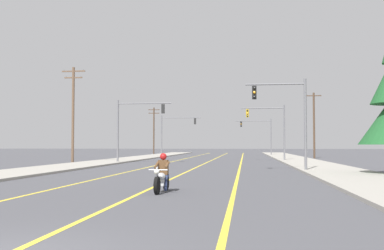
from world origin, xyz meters
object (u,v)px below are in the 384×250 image
object	(u,v)px
traffic_signal_mid_left	(173,129)
traffic_signal_near_left	(133,121)
traffic_signal_mid_right	(272,124)
motorcycle_with_rider	(162,177)
traffic_signal_far_right	(260,131)
utility_pole_right_far	(314,124)
utility_pole_left_near	(73,111)
traffic_signal_near_right	(288,111)
utility_pole_left_far	(154,129)

from	to	relation	value
traffic_signal_mid_left	traffic_signal_near_left	bearing A→B (deg)	-90.52
traffic_signal_mid_left	traffic_signal_mid_right	bearing A→B (deg)	-50.84
motorcycle_with_rider	traffic_signal_near_left	bearing A→B (deg)	105.98
traffic_signal_near_left	traffic_signal_mid_left	xyz separation A→B (m)	(0.22, 24.06, 0.04)
traffic_signal_far_right	utility_pole_right_far	size ratio (longest dim) A/B	0.72
traffic_signal_near_left	traffic_signal_mid_right	world-z (taller)	same
utility_pole_left_near	traffic_signal_mid_right	bearing A→B (deg)	19.92
traffic_signal_near_right	utility_pole_left_far	world-z (taller)	utility_pole_left_far
motorcycle_with_rider	utility_pole_left_far	distance (m)	69.74
utility_pole_right_far	utility_pole_left_far	bearing A→B (deg)	138.22
traffic_signal_near_right	traffic_signal_far_right	xyz separation A→B (m)	(-0.28, 47.72, 0.12)
motorcycle_with_rider	traffic_signal_mid_right	xyz separation A→B (m)	(6.02, 34.65, 3.51)
traffic_signal_mid_right	traffic_signal_far_right	xyz separation A→B (m)	(-0.33, 27.24, 0.07)
motorcycle_with_rider	traffic_signal_mid_right	bearing A→B (deg)	80.14
motorcycle_with_rider	traffic_signal_near_left	size ratio (longest dim) A/B	0.35
traffic_signal_near_right	traffic_signal_far_right	bearing A→B (deg)	90.34
motorcycle_with_rider	utility_pole_left_near	distance (m)	31.10
motorcycle_with_rider	traffic_signal_mid_right	distance (m)	35.34
utility_pole_left_far	traffic_signal_mid_left	bearing A→B (deg)	-69.40
traffic_signal_far_right	utility_pole_left_near	bearing A→B (deg)	-119.74
traffic_signal_near_right	utility_pole_left_far	distance (m)	57.59
motorcycle_with_rider	utility_pole_left_far	xyz separation A→B (m)	(-13.93, 68.21, 4.16)
utility_pole_left_far	traffic_signal_near_right	bearing A→B (deg)	-69.78
utility_pole_left_far	motorcycle_with_rider	bearing A→B (deg)	-78.46
utility_pole_left_near	traffic_signal_near_right	bearing A→B (deg)	-33.46
motorcycle_with_rider	traffic_signal_mid_left	distance (m)	52.07
utility_pole_left_near	traffic_signal_near_left	bearing A→B (deg)	-0.53
motorcycle_with_rider	utility_pole_right_far	distance (m)	46.71
traffic_signal_mid_right	traffic_signal_near_left	bearing A→B (deg)	-152.14
traffic_signal_near_left	traffic_signal_far_right	xyz separation A→B (m)	(13.52, 34.56, 0.03)
traffic_signal_far_right	utility_pole_left_far	bearing A→B (deg)	162.15
motorcycle_with_rider	utility_pole_left_near	world-z (taller)	utility_pole_left_near
motorcycle_with_rider	traffic_signal_far_right	distance (m)	62.25
utility_pole_right_far	utility_pole_left_far	distance (m)	34.92
motorcycle_with_rider	traffic_signal_mid_left	xyz separation A→B (m)	(-7.61, 51.38, 3.58)
traffic_signal_mid_left	utility_pole_right_far	world-z (taller)	utility_pole_right_far
traffic_signal_far_right	traffic_signal_mid_right	bearing A→B (deg)	-89.30
traffic_signal_near_right	traffic_signal_far_right	size ratio (longest dim) A/B	1.00
traffic_signal_far_right	traffic_signal_mid_left	bearing A→B (deg)	-141.69
motorcycle_with_rider	utility_pole_right_far	bearing A→B (deg)	74.92
utility_pole_left_near	utility_pole_left_far	world-z (taller)	utility_pole_left_near
motorcycle_with_rider	utility_pole_left_far	size ratio (longest dim) A/B	0.25
traffic_signal_mid_left	traffic_signal_far_right	distance (m)	16.95
traffic_signal_near_right	utility_pole_right_far	distance (m)	31.39
traffic_signal_near_left	traffic_signal_far_right	distance (m)	37.11
utility_pole_left_far	traffic_signal_mid_right	bearing A→B (deg)	-59.26
traffic_signal_near_right	traffic_signal_near_left	world-z (taller)	same
motorcycle_with_rider	traffic_signal_mid_left	world-z (taller)	traffic_signal_mid_left
traffic_signal_near_left	traffic_signal_far_right	bearing A→B (deg)	68.64
motorcycle_with_rider	utility_pole_left_near	bearing A→B (deg)	117.12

